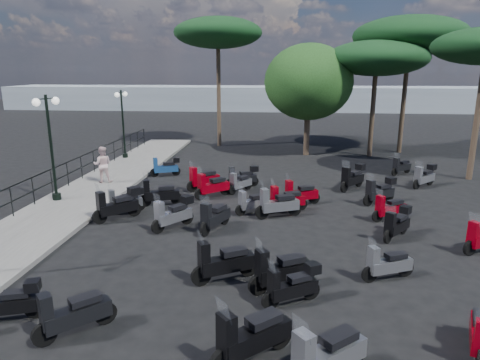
# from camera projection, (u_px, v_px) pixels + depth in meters

# --- Properties ---
(ground) EXTENTS (120.00, 120.00, 0.00)m
(ground) POSITION_uv_depth(u_px,v_px,m) (227.00, 236.00, 13.89)
(ground) COLOR black
(ground) RESTS_ON ground
(sidewalk) EXTENTS (3.00, 30.00, 0.15)m
(sidewalk) POSITION_uv_depth(u_px,v_px,m) (78.00, 200.00, 17.36)
(sidewalk) COLOR #5F5C5B
(sidewalk) RESTS_ON ground
(railing) EXTENTS (0.04, 26.04, 1.10)m
(railing) POSITION_uv_depth(u_px,v_px,m) (42.00, 181.00, 17.09)
(railing) COLOR black
(railing) RESTS_ON sidewalk
(lamp_post_1) EXTENTS (0.56, 1.19, 4.17)m
(lamp_post_1) POSITION_uv_depth(u_px,v_px,m) (51.00, 141.00, 16.66)
(lamp_post_1) COLOR black
(lamp_post_1) RESTS_ON sidewalk
(lamp_post_2) EXTENTS (0.42, 1.15, 3.94)m
(lamp_post_2) POSITION_uv_depth(u_px,v_px,m) (123.00, 120.00, 24.91)
(lamp_post_2) COLOR black
(lamp_post_2) RESTS_ON sidewalk
(pedestrian_far) EXTENTS (0.94, 0.80, 1.67)m
(pedestrian_far) POSITION_uv_depth(u_px,v_px,m) (103.00, 165.00, 19.69)
(pedestrian_far) COLOR beige
(pedestrian_far) RESTS_ON sidewalk
(scooter_0) EXTENTS (1.31, 1.25, 1.36)m
(scooter_0) POSITION_uv_depth(u_px,v_px,m) (73.00, 314.00, 8.61)
(scooter_0) COLOR black
(scooter_0) RESTS_ON ground
(scooter_1) EXTENTS (1.44, 0.67, 1.18)m
(scooter_1) POSITION_uv_depth(u_px,v_px,m) (8.00, 302.00, 9.10)
(scooter_1) COLOR black
(scooter_1) RESTS_ON ground
(scooter_2) EXTENTS (1.21, 1.43, 1.36)m
(scooter_2) POSITION_uv_depth(u_px,v_px,m) (173.00, 214.00, 14.41)
(scooter_2) COLOR black
(scooter_2) RESTS_ON ground
(scooter_3) EXTENTS (1.42, 1.41, 1.45)m
(scooter_3) POSITION_uv_depth(u_px,v_px,m) (117.00, 205.00, 15.24)
(scooter_3) COLOR black
(scooter_3) RESTS_ON ground
(scooter_4) EXTENTS (1.35, 0.95, 1.21)m
(scooter_4) POSITION_uv_depth(u_px,v_px,m) (125.00, 201.00, 16.02)
(scooter_4) COLOR black
(scooter_4) RESTS_ON ground
(scooter_5) EXTENTS (1.45, 0.80, 1.22)m
(scooter_5) POSITION_uv_depth(u_px,v_px,m) (165.00, 167.00, 21.50)
(scooter_5) COLOR black
(scooter_5) RESTS_ON ground
(scooter_7) EXTENTS (1.65, 1.04, 1.45)m
(scooter_7) POSITION_uv_depth(u_px,v_px,m) (224.00, 263.00, 10.82)
(scooter_7) COLOR black
(scooter_7) RESTS_ON ground
(scooter_8) EXTENTS (0.88, 1.62, 1.37)m
(scooter_8) POSITION_uv_depth(u_px,v_px,m) (214.00, 217.00, 14.24)
(scooter_8) COLOR black
(scooter_8) RESTS_ON ground
(scooter_9) EXTENTS (1.68, 0.76, 1.37)m
(scooter_9) POSITION_uv_depth(u_px,v_px,m) (160.00, 194.00, 16.84)
(scooter_9) COLOR black
(scooter_9) RESTS_ON ground
(scooter_10) EXTENTS (1.39, 1.22, 1.39)m
(scooter_10) POSITION_uv_depth(u_px,v_px,m) (203.00, 179.00, 19.07)
(scooter_10) COLOR black
(scooter_10) RESTS_ON ground
(scooter_11) EXTENTS (0.96, 1.27, 1.19)m
(scooter_11) POSITION_uv_depth(u_px,v_px,m) (240.00, 183.00, 18.72)
(scooter_11) COLOR black
(scooter_11) RESTS_ON ground
(scooter_12) EXTENTS (1.49, 1.31, 1.49)m
(scooter_12) POSITION_uv_depth(u_px,v_px,m) (251.00, 337.00, 7.80)
(scooter_12) COLOR black
(scooter_12) RESTS_ON ground
(scooter_14) EXTENTS (1.37, 0.90, 1.20)m
(scooter_14) POSITION_uv_depth(u_px,v_px,m) (292.00, 286.00, 9.76)
(scooter_14) COLOR black
(scooter_14) RESTS_ON ground
(scooter_15) EXTENTS (1.22, 1.00, 1.18)m
(scooter_15) POSITION_uv_depth(u_px,v_px,m) (252.00, 203.00, 15.97)
(scooter_15) COLOR black
(scooter_15) RESTS_ON ground
(scooter_16) EXTENTS (1.69, 0.91, 1.43)m
(scooter_16) POSITION_uv_depth(u_px,v_px,m) (278.00, 204.00, 15.49)
(scooter_16) COLOR black
(scooter_16) RESTS_ON ground
(scooter_17) EXTENTS (1.49, 0.83, 1.26)m
(scooter_17) POSITION_uv_depth(u_px,v_px,m) (242.00, 177.00, 19.49)
(scooter_17) COLOR black
(scooter_17) RESTS_ON ground
(scooter_18) EXTENTS (1.51, 1.27, 1.48)m
(scooter_18) POSITION_uv_depth(u_px,v_px,m) (326.00, 356.00, 7.28)
(scooter_18) COLOR black
(scooter_18) RESTS_ON ground
(scooter_19) EXTENTS (1.44, 0.77, 1.21)m
(scooter_19) POSITION_uv_depth(u_px,v_px,m) (387.00, 264.00, 10.92)
(scooter_19) COLOR black
(scooter_19) RESTS_ON ground
(scooter_20) EXTENTS (1.11, 1.31, 1.25)m
(scooter_20) POSITION_uv_depth(u_px,v_px,m) (397.00, 224.00, 13.59)
(scooter_20) COLOR black
(scooter_20) RESTS_ON ground
(scooter_21) EXTENTS (1.57, 0.83, 1.32)m
(scooter_21) POSITION_uv_depth(u_px,v_px,m) (286.00, 200.00, 16.11)
(scooter_21) COLOR black
(scooter_21) RESTS_ON ground
(scooter_22) EXTENTS (1.44, 1.11, 1.33)m
(scooter_22) POSITION_uv_depth(u_px,v_px,m) (380.00, 192.00, 17.10)
(scooter_22) COLOR black
(scooter_22) RESTS_ON ground
(scooter_23) EXTENTS (1.26, 1.49, 1.42)m
(scooter_23) POSITION_uv_depth(u_px,v_px,m) (353.00, 178.00, 19.11)
(scooter_23) COLOR black
(scooter_23) RESTS_ON ground
(scooter_25) EXTENTS (0.73, 1.44, 1.20)m
(scooter_25) POSITION_uv_depth(u_px,v_px,m) (480.00, 334.00, 8.04)
(scooter_25) COLOR black
(scooter_25) RESTS_ON ground
(scooter_27) EXTENTS (1.39, 0.89, 1.23)m
(scooter_27) POSITION_uv_depth(u_px,v_px,m) (389.00, 209.00, 15.23)
(scooter_27) COLOR black
(scooter_27) RESTS_ON ground
(scooter_28) EXTENTS (1.29, 1.25, 1.30)m
(scooter_28) POSITION_uv_depth(u_px,v_px,m) (424.00, 177.00, 19.50)
(scooter_28) COLOR black
(scooter_28) RESTS_ON ground
(scooter_29) EXTENTS (1.18, 1.04, 1.18)m
(scooter_29) POSITION_uv_depth(u_px,v_px,m) (401.00, 167.00, 21.83)
(scooter_29) COLOR black
(scooter_29) RESTS_ON ground
(scooter_30) EXTENTS (1.39, 1.22, 1.39)m
(scooter_30) POSITION_uv_depth(u_px,v_px,m) (212.00, 186.00, 17.90)
(scooter_30) COLOR black
(scooter_30) RESTS_ON ground
(scooter_31) EXTENTS (1.57, 0.83, 1.32)m
(scooter_31) POSITION_uv_depth(u_px,v_px,m) (300.00, 194.00, 16.92)
(scooter_31) COLOR black
(scooter_31) RESTS_ON ground
(scooter_32) EXTENTS (1.65, 1.04, 1.45)m
(scooter_32) POSITION_uv_depth(u_px,v_px,m) (281.00, 271.00, 10.38)
(scooter_32) COLOR black
(scooter_32) RESTS_ON ground
(broadleaf_tree) EXTENTS (5.38, 5.38, 6.78)m
(broadleaf_tree) POSITION_uv_depth(u_px,v_px,m) (309.00, 82.00, 25.87)
(broadleaf_tree) COLOR #38281E
(broadleaf_tree) RESTS_ON ground
(pine_0) EXTENTS (5.99, 5.99, 6.92)m
(pine_0) POSITION_uv_depth(u_px,v_px,m) (377.00, 58.00, 25.16)
(pine_0) COLOR #38281E
(pine_0) RESTS_ON ground
(pine_1) EXTENTS (6.89, 6.89, 8.40)m
(pine_1) POSITION_uv_depth(u_px,v_px,m) (410.00, 36.00, 25.99)
(pine_1) COLOR #38281E
(pine_1) RESTS_ON ground
(pine_2) EXTENTS (5.88, 5.88, 8.60)m
(pine_2) POSITION_uv_depth(u_px,v_px,m) (218.00, 33.00, 28.31)
(pine_2) COLOR #38281E
(pine_2) RESTS_ON ground
(distant_hills) EXTENTS (70.00, 8.00, 3.00)m
(distant_hills) POSITION_uv_depth(u_px,v_px,m) (269.00, 98.00, 56.86)
(distant_hills) COLOR gray
(distant_hills) RESTS_ON ground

